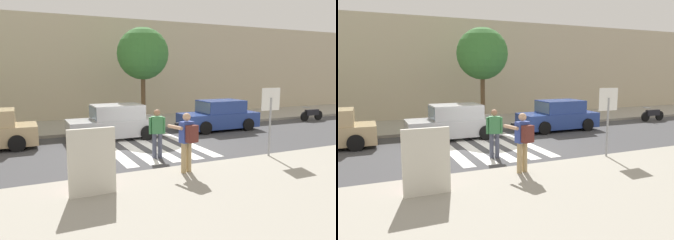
{
  "view_description": "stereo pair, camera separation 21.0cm",
  "coord_description": "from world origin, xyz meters",
  "views": [
    {
      "loc": [
        -4.77,
        -11.99,
        3.02
      ],
      "look_at": [
        0.6,
        -0.2,
        1.1
      ],
      "focal_mm": 35.0,
      "sensor_mm": 36.0,
      "label": 1
    },
    {
      "loc": [
        -4.58,
        -12.07,
        3.02
      ],
      "look_at": [
        0.6,
        -0.2,
        1.1
      ],
      "focal_mm": 35.0,
      "sensor_mm": 36.0,
      "label": 2
    }
  ],
  "objects": [
    {
      "name": "parked_car_silver",
      "position": [
        -0.89,
        2.3,
        0.73
      ],
      "size": [
        4.1,
        1.92,
        1.55
      ],
      "color": "#B7BABF",
      "rests_on": "ground"
    },
    {
      "name": "crosswalk_stripe_4",
      "position": [
        1.6,
        0.2,
        0.0
      ],
      "size": [
        0.44,
        5.2,
        0.01
      ],
      "primitive_type": "cube",
      "color": "silver",
      "rests_on": "ground"
    },
    {
      "name": "ground_plane",
      "position": [
        0.0,
        0.0,
        0.0
      ],
      "size": [
        120.0,
        120.0,
        0.0
      ],
      "primitive_type": "plane",
      "color": "#424244"
    },
    {
      "name": "sidewalk_near",
      "position": [
        0.0,
        -6.2,
        0.07
      ],
      "size": [
        60.0,
        6.0,
        0.14
      ],
      "primitive_type": "cube",
      "color": "#9E998C",
      "rests_on": "ground"
    },
    {
      "name": "photographer_with_backpack",
      "position": [
        -0.49,
        -3.91,
        1.17
      ],
      "size": [
        0.7,
        0.92,
        1.72
      ],
      "color": "tan",
      "rests_on": "sidewalk_near"
    },
    {
      "name": "building_facade_far",
      "position": [
        0.0,
        10.4,
        3.16
      ],
      "size": [
        56.0,
        4.0,
        6.33
      ],
      "primitive_type": "cube",
      "color": "beige",
      "rests_on": "ground"
    },
    {
      "name": "crosswalk_stripe_2",
      "position": [
        0.0,
        0.2,
        0.0
      ],
      "size": [
        0.44,
        5.2,
        0.01
      ],
      "primitive_type": "cube",
      "color": "silver",
      "rests_on": "ground"
    },
    {
      "name": "sidewalk_far",
      "position": [
        0.0,
        6.0,
        0.07
      ],
      "size": [
        60.0,
        4.8,
        0.14
      ],
      "primitive_type": "cube",
      "color": "#9E998C",
      "rests_on": "ground"
    },
    {
      "name": "crosswalk_stripe_0",
      "position": [
        -1.6,
        0.2,
        0.0
      ],
      "size": [
        0.44,
        5.2,
        0.01
      ],
      "primitive_type": "cube",
      "color": "silver",
      "rests_on": "ground"
    },
    {
      "name": "stop_sign",
      "position": [
        2.97,
        -3.39,
        1.83
      ],
      "size": [
        0.76,
        0.08,
        2.34
      ],
      "color": "gray",
      "rests_on": "sidewalk_near"
    },
    {
      "name": "crosswalk_stripe_3",
      "position": [
        0.8,
        0.2,
        0.0
      ],
      "size": [
        0.44,
        5.2,
        0.01
      ],
      "primitive_type": "cube",
      "color": "silver",
      "rests_on": "ground"
    },
    {
      "name": "crosswalk_stripe_1",
      "position": [
        -0.8,
        0.2,
        0.0
      ],
      "size": [
        0.44,
        5.2,
        0.01
      ],
      "primitive_type": "cube",
      "color": "silver",
      "rests_on": "ground"
    },
    {
      "name": "motorcycle",
      "position": [
        11.67,
        2.6,
        0.41
      ],
      "size": [
        1.76,
        0.6,
        0.87
      ],
      "color": "black",
      "rests_on": "ground"
    },
    {
      "name": "advertising_board",
      "position": [
        -3.32,
        -4.56,
        0.94
      ],
      "size": [
        1.1,
        0.11,
        1.6
      ],
      "color": "beige",
      "rests_on": "sidewalk_near"
    },
    {
      "name": "street_tree_center",
      "position": [
        1.36,
        4.7,
        3.95
      ],
      "size": [
        2.75,
        2.75,
        5.21
      ],
      "color": "brown",
      "rests_on": "sidewalk_far"
    },
    {
      "name": "pedestrian_crossing",
      "position": [
        -0.46,
        -1.61,
        0.97
      ],
      "size": [
        0.56,
        0.33,
        1.72
      ],
      "color": "#474C60",
      "rests_on": "ground"
    },
    {
      "name": "parked_car_blue",
      "position": [
        4.66,
        2.3,
        0.73
      ],
      "size": [
        4.1,
        1.92,
        1.55
      ],
      "color": "#284293",
      "rests_on": "ground"
    }
  ]
}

